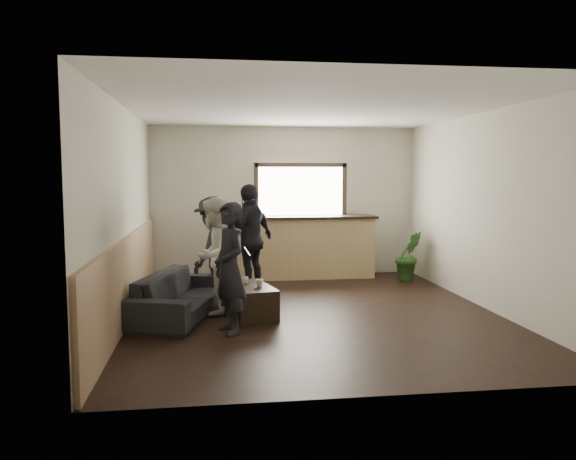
{
  "coord_description": "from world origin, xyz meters",
  "views": [
    {
      "loc": [
        -1.36,
        -7.52,
        1.9
      ],
      "look_at": [
        -0.28,
        0.4,
        1.12
      ],
      "focal_mm": 35.0,
      "sensor_mm": 36.0,
      "label": 1
    }
  ],
  "objects": [
    {
      "name": "bar_counter",
      "position": [
        0.3,
        2.7,
        0.64
      ],
      "size": [
        2.7,
        0.68,
        2.13
      ],
      "color": "tan",
      "rests_on": "ground"
    },
    {
      "name": "potted_plant",
      "position": [
        2.15,
        2.13,
        0.45
      ],
      "size": [
        0.55,
        0.47,
        0.9
      ],
      "primitive_type": "imported",
      "rotation": [
        0.0,
        0.0,
        0.16
      ],
      "color": "#2D6623",
      "rests_on": "ground"
    },
    {
      "name": "person_d",
      "position": [
        -0.75,
        1.42,
        0.88
      ],
      "size": [
        1.0,
        1.06,
        1.76
      ],
      "rotation": [
        0.0,
        0.0,
        -2.27
      ],
      "color": "black",
      "rests_on": "ground"
    },
    {
      "name": "person_a",
      "position": [
        -1.16,
        -0.84,
        0.79
      ],
      "size": [
        0.57,
        0.68,
        1.58
      ],
      "rotation": [
        0.0,
        0.0,
        -1.19
      ],
      "color": "black",
      "rests_on": "ground"
    },
    {
      "name": "coffee_table",
      "position": [
        -0.87,
        -0.11,
        0.21
      ],
      "size": [
        0.72,
        1.04,
        0.42
      ],
      "primitive_type": "cube",
      "rotation": [
        0.0,
        0.0,
        0.22
      ],
      "color": "black",
      "rests_on": "ground"
    },
    {
      "name": "ground",
      "position": [
        0.0,
        0.0,
        0.0
      ],
      "size": [
        5.0,
        6.0,
        0.01
      ],
      "primitive_type": "cube",
      "color": "black"
    },
    {
      "name": "room_shell",
      "position": [
        -0.74,
        0.0,
        1.47
      ],
      "size": [
        5.01,
        6.01,
        2.8
      ],
      "color": "silver",
      "rests_on": "ground"
    },
    {
      "name": "person_b",
      "position": [
        -1.34,
        0.14,
        0.8
      ],
      "size": [
        0.88,
        0.96,
        1.6
      ],
      "rotation": [
        0.0,
        0.0,
        -2.0
      ],
      "color": "silver",
      "rests_on": "ground"
    },
    {
      "name": "person_c",
      "position": [
        -1.34,
        0.88,
        0.79
      ],
      "size": [
        0.99,
        1.18,
        1.58
      ],
      "rotation": [
        0.0,
        0.0,
        -2.04
      ],
      "color": "black",
      "rests_on": "ground"
    },
    {
      "name": "cup_b",
      "position": [
        -0.75,
        -0.18,
        0.47
      ],
      "size": [
        0.11,
        0.11,
        0.1
      ],
      "primitive_type": "imported",
      "rotation": [
        0.0,
        0.0,
        1.65
      ],
      "color": "silver",
      "rests_on": "coffee_table"
    },
    {
      "name": "cup_a",
      "position": [
        -0.94,
        0.02,
        0.47
      ],
      "size": [
        0.17,
        0.17,
        0.1
      ],
      "primitive_type": "imported",
      "rotation": [
        0.0,
        0.0,
        0.43
      ],
      "color": "silver",
      "rests_on": "coffee_table"
    },
    {
      "name": "sofa",
      "position": [
        -1.79,
        0.04,
        0.29
      ],
      "size": [
        1.31,
        2.16,
        0.59
      ],
      "primitive_type": "imported",
      "rotation": [
        0.0,
        0.0,
        1.29
      ],
      "color": "black",
      "rests_on": "ground"
    }
  ]
}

